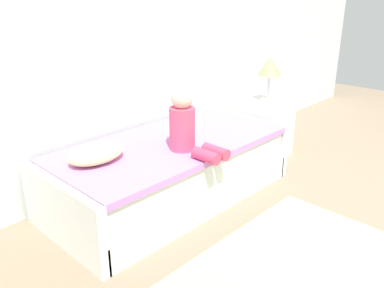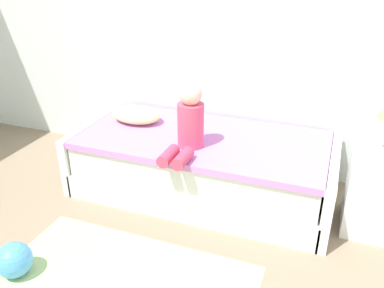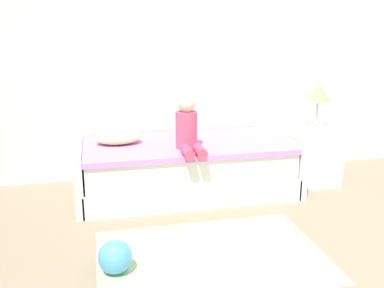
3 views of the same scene
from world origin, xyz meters
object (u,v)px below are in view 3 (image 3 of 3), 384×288
Objects in this scene: nightstand at (314,155)px; toy_ball at (115,257)px; child_figure at (187,127)px; pillow at (118,137)px; table_lamp at (318,94)px; bed at (186,167)px.

toy_ball is (-2.12, -1.31, -0.19)m from nightstand.
child_figure is 0.71m from pillow.
table_lamp reaches higher than toy_ball.
table_lamp is 2.63m from toy_ball.
bed is 9.27× the size of toy_ball.
child_figure reaches higher than toy_ball.
nightstand is 2.64× the size of toy_ball.
table_lamp reaches higher than pillow.
nightstand reaches higher than bed.
pillow is at bearing 151.82° from child_figure.
pillow is (-0.65, 0.10, 0.32)m from bed.
nightstand is 0.64m from table_lamp.
table_lamp is at bearing 0.00° from nightstand.
bed is at bearing 178.03° from table_lamp.
pillow is 1.53m from toy_ball.
nightstand is 1.36× the size of pillow.
child_figure is at bearing 56.91° from toy_ball.
child_figure is at bearing -28.18° from pillow.
toy_ball is at bearing -119.66° from bed.
pillow is (-2.00, 0.15, -0.37)m from table_lamp.
nightstand is 1.18× the size of child_figure.
pillow is (-2.00, 0.15, 0.26)m from nightstand.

